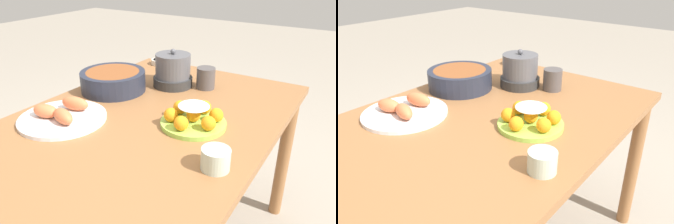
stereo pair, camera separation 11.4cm
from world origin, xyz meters
TOP-DOWN VIEW (x-y plane):
  - dining_table at (0.00, 0.00)m, footprint 1.32×0.88m
  - cake_plate at (0.05, -0.17)m, footprint 0.23×0.23m
  - serving_bowl at (0.16, 0.28)m, footprint 0.28×0.28m
  - sauce_bowl at (0.60, 0.32)m, footprint 0.10×0.10m
  - seafood_platter at (-0.16, 0.24)m, footprint 0.31×0.31m
  - cup_near at (-0.14, -0.34)m, footprint 0.08×0.08m
  - cup_far at (0.40, -0.05)m, footprint 0.08×0.08m
  - warming_pot at (0.35, 0.09)m, footprint 0.18×0.18m

SIDE VIEW (x-z plane):
  - dining_table at x=0.00m, z-range 0.26..0.97m
  - sauce_bowl at x=0.60m, z-range 0.71..0.73m
  - seafood_platter at x=-0.16m, z-range 0.69..0.76m
  - cake_plate at x=0.05m, z-range 0.69..0.78m
  - cup_near at x=-0.14m, z-range 0.71..0.77m
  - serving_bowl at x=0.16m, z-range 0.71..0.79m
  - cup_far at x=0.40m, z-range 0.71..0.80m
  - warming_pot at x=0.35m, z-range 0.69..0.86m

